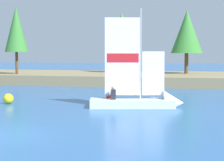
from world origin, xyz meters
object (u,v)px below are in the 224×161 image
Objects in this scene: shoreline_tree_midright at (187,32)px; channel_buoy at (8,99)px; shoreline_tree_midleft at (16,29)px; shoreline_tree_centre at (122,29)px; sailboat at (147,100)px.

shoreline_tree_midright reaches higher than channel_buoy.
shoreline_tree_midright is (16.14, 4.30, -0.21)m from shoreline_tree_midleft.
shoreline_tree_midright is at bearing -5.91° from shoreline_tree_centre.
shoreline_tree_midleft is at bearing 114.20° from channel_buoy.
shoreline_tree_centre is 10.41× the size of channel_buoy.
shoreline_tree_midleft is 16.26m from channel_buoy.
channel_buoy is at bearing -117.98° from shoreline_tree_midright.
sailboat is (5.03, -18.83, -5.08)m from shoreline_tree_centre.
sailboat is (14.50, -13.83, -4.87)m from shoreline_tree_midleft.
sailboat is (-1.64, -18.14, -4.66)m from shoreline_tree_midright.
shoreline_tree_midright is 18.80m from sailboat.
channel_buoy is at bearing 169.51° from sailboat.
shoreline_tree_centre is at bearing 174.09° from shoreline_tree_midright.
shoreline_tree_midleft is 16.70m from shoreline_tree_midright.
shoreline_tree_midleft is 10.71m from shoreline_tree_centre.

